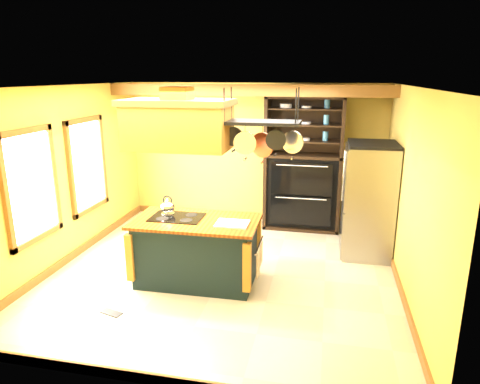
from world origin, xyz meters
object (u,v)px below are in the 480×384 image
(kitchen_island, at_px, (197,250))
(refrigerator, at_px, (368,202))
(hutch, at_px, (303,179))
(range_hood, at_px, (178,123))
(pot_rack, at_px, (262,131))

(kitchen_island, height_order, refrigerator, refrigerator)
(kitchen_island, height_order, hutch, hutch)
(range_hood, height_order, hutch, range_hood)
(kitchen_island, xyz_separation_m, range_hood, (-0.20, -0.00, 1.78))
(range_hood, relative_size, refrigerator, 0.79)
(kitchen_island, distance_m, hutch, 2.94)
(kitchen_island, distance_m, refrigerator, 2.87)
(hutch, bearing_deg, kitchen_island, -116.51)
(refrigerator, bearing_deg, range_hood, -149.81)
(range_hood, xyz_separation_m, refrigerator, (2.60, 1.51, -1.37))
(kitchen_island, relative_size, hutch, 0.70)
(refrigerator, height_order, hutch, hutch)
(range_hood, bearing_deg, pot_rack, 0.57)
(hutch, bearing_deg, refrigerator, -44.19)
(kitchen_island, relative_size, refrigerator, 0.97)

